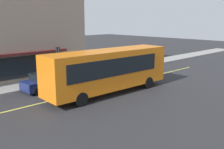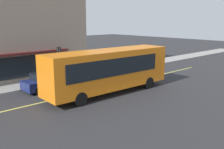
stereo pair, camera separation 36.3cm
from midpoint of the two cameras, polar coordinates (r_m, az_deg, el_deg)
ground at (r=20.12m, az=-10.34°, el=-4.88°), size 120.00×120.00×0.00m
sidewalk at (r=24.47m, az=-17.03°, el=-1.97°), size 80.00×2.81×0.15m
lane_centre_stripe at (r=20.12m, az=-10.34°, el=-4.87°), size 36.00×0.16×0.01m
bus at (r=20.28m, az=-1.13°, el=1.23°), size 11.19×2.83×3.50m
traffic_light at (r=24.39m, az=-12.34°, el=4.13°), size 0.30×0.52×3.20m
car_navy at (r=22.15m, az=-14.62°, el=-1.51°), size 4.33×1.91×1.52m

